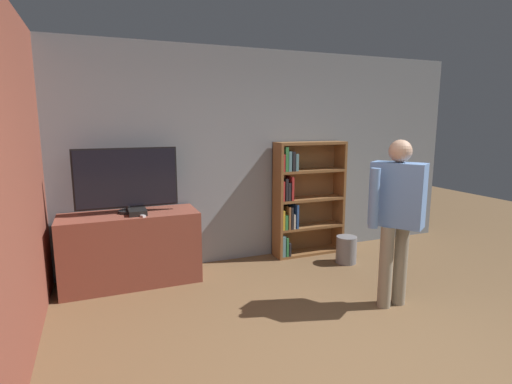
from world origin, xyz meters
The scene contains 9 objects.
wall_back centered at (0.00, 2.96, 1.35)m, with size 6.52×0.06×2.70m.
wall_side_brick centered at (-2.29, 1.46, 1.35)m, with size 0.06×4.53×2.70m.
tv_ledge centered at (-1.43, 2.61, 0.40)m, with size 1.48×0.57×0.80m.
television centered at (-1.43, 2.65, 1.18)m, with size 1.09×0.22×0.72m.
game_console centered at (-1.35, 2.52, 0.83)m, with size 0.19×0.24×0.06m.
remote_loose centered at (-1.32, 2.41, 0.81)m, with size 0.09×0.14×0.02m.
bookshelf centered at (0.82, 2.78, 0.77)m, with size 0.98×0.28×1.53m.
person centered at (0.90, 1.07, 0.98)m, with size 0.63×0.52×1.64m.
waste_bin centered at (1.19, 2.25, 0.17)m, with size 0.26×0.26×0.35m.
Camera 1 is at (-1.73, -1.88, 1.80)m, focal length 28.00 mm.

